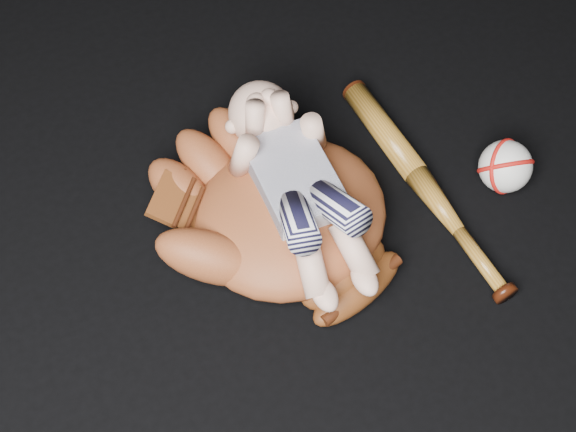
{
  "coord_description": "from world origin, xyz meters",
  "views": [
    {
      "loc": [
        -0.33,
        -0.44,
        1.07
      ],
      "look_at": [
        -0.04,
        0.12,
        0.07
      ],
      "focal_mm": 50.0,
      "sensor_mm": 36.0,
      "label": 1
    }
  ],
  "objects_px": {
    "baseball_glove": "(290,210)",
    "baseball_bat": "(425,186)",
    "newborn_baby": "(302,189)",
    "baseball": "(505,166)"
  },
  "relations": [
    {
      "from": "baseball_glove",
      "to": "baseball_bat",
      "type": "distance_m",
      "value": 0.23
    },
    {
      "from": "baseball_glove",
      "to": "newborn_baby",
      "type": "relative_size",
      "value": 1.13
    },
    {
      "from": "baseball_bat",
      "to": "baseball_glove",
      "type": "bearing_deg",
      "value": 171.64
    },
    {
      "from": "baseball_glove",
      "to": "baseball",
      "type": "height_order",
      "value": "baseball_glove"
    },
    {
      "from": "baseball_bat",
      "to": "newborn_baby",
      "type": "bearing_deg",
      "value": 173.53
    },
    {
      "from": "newborn_baby",
      "to": "baseball",
      "type": "distance_m",
      "value": 0.35
    },
    {
      "from": "baseball_glove",
      "to": "baseball",
      "type": "xyz_separation_m",
      "value": [
        0.35,
        -0.07,
        -0.02
      ]
    },
    {
      "from": "newborn_baby",
      "to": "baseball_bat",
      "type": "xyz_separation_m",
      "value": [
        0.21,
        -0.02,
        -0.1
      ]
    },
    {
      "from": "baseball_glove",
      "to": "newborn_baby",
      "type": "bearing_deg",
      "value": -45.95
    },
    {
      "from": "baseball_glove",
      "to": "baseball_bat",
      "type": "relative_size",
      "value": 0.95
    }
  ]
}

